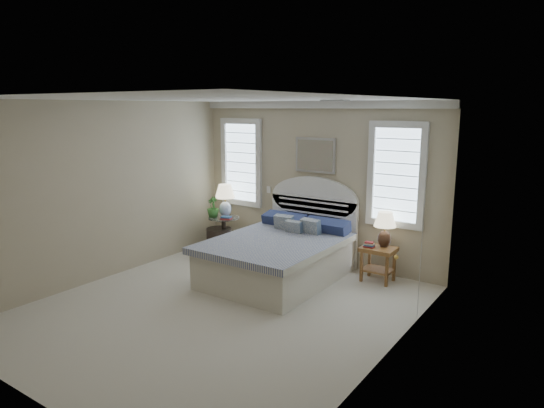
{
  "coord_description": "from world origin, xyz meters",
  "views": [
    {
      "loc": [
        3.95,
        -4.53,
        2.61
      ],
      "look_at": [
        0.14,
        1.0,
        1.26
      ],
      "focal_mm": 32.0,
      "sensor_mm": 36.0,
      "label": 1
    }
  ],
  "objects_px": {
    "floor_pot": "(219,239)",
    "nightstand_right": "(378,257)",
    "lamp_left": "(225,197)",
    "lamp_right": "(385,225)",
    "side_table_left": "(224,230)",
    "bed": "(281,253)"
  },
  "relations": [
    {
      "from": "floor_pot",
      "to": "nightstand_right",
      "type": "bearing_deg",
      "value": 2.75
    },
    {
      "from": "side_table_left",
      "to": "nightstand_right",
      "type": "distance_m",
      "value": 2.95
    },
    {
      "from": "side_table_left",
      "to": "lamp_right",
      "type": "distance_m",
      "value": 3.04
    },
    {
      "from": "floor_pot",
      "to": "lamp_left",
      "type": "distance_m",
      "value": 0.8
    },
    {
      "from": "bed",
      "to": "floor_pot",
      "type": "height_order",
      "value": "bed"
    },
    {
      "from": "side_table_left",
      "to": "floor_pot",
      "type": "xyz_separation_m",
      "value": [
        -0.08,
        -0.05,
        -0.18
      ]
    },
    {
      "from": "bed",
      "to": "nightstand_right",
      "type": "bearing_deg",
      "value": 28.03
    },
    {
      "from": "lamp_left",
      "to": "lamp_right",
      "type": "height_order",
      "value": "lamp_left"
    },
    {
      "from": "side_table_left",
      "to": "lamp_left",
      "type": "bearing_deg",
      "value": 110.83
    },
    {
      "from": "side_table_left",
      "to": "lamp_left",
      "type": "height_order",
      "value": "lamp_left"
    },
    {
      "from": "side_table_left",
      "to": "lamp_right",
      "type": "height_order",
      "value": "lamp_right"
    },
    {
      "from": "bed",
      "to": "floor_pot",
      "type": "distance_m",
      "value": 1.82
    },
    {
      "from": "bed",
      "to": "nightstand_right",
      "type": "xyz_separation_m",
      "value": [
        1.3,
        0.69,
        0.0
      ]
    },
    {
      "from": "nightstand_right",
      "to": "lamp_right",
      "type": "height_order",
      "value": "lamp_right"
    },
    {
      "from": "floor_pot",
      "to": "lamp_right",
      "type": "height_order",
      "value": "lamp_right"
    },
    {
      "from": "nightstand_right",
      "to": "floor_pot",
      "type": "height_order",
      "value": "nightstand_right"
    },
    {
      "from": "bed",
      "to": "lamp_right",
      "type": "xyz_separation_m",
      "value": [
        1.34,
        0.79,
        0.47
      ]
    },
    {
      "from": "side_table_left",
      "to": "nightstand_right",
      "type": "bearing_deg",
      "value": 1.94
    },
    {
      "from": "bed",
      "to": "side_table_left",
      "type": "xyz_separation_m",
      "value": [
        -1.65,
        0.59,
        0.0
      ]
    },
    {
      "from": "bed",
      "to": "lamp_right",
      "type": "height_order",
      "value": "bed"
    },
    {
      "from": "floor_pot",
      "to": "lamp_left",
      "type": "bearing_deg",
      "value": 73.72
    },
    {
      "from": "bed",
      "to": "lamp_left",
      "type": "relative_size",
      "value": 3.81
    }
  ]
}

